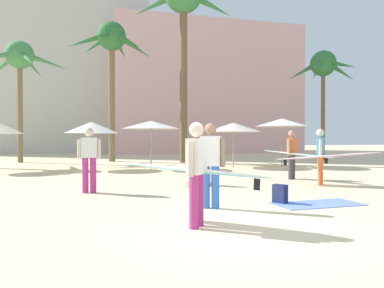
# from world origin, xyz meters

# --- Properties ---
(ground) EXTENTS (120.00, 120.00, 0.00)m
(ground) POSITION_xyz_m (0.00, 0.00, 0.00)
(ground) COLOR beige
(hotel_pink) EXTENTS (18.73, 9.59, 12.77)m
(hotel_pink) POSITION_xyz_m (8.76, 31.69, 6.39)
(hotel_pink) COLOR beige
(hotel_pink) RESTS_ON ground
(palm_tree_far_left) EXTENTS (5.21, 5.17, 7.17)m
(palm_tree_far_left) POSITION_xyz_m (-6.53, 17.93, 5.97)
(palm_tree_far_left) COLOR brown
(palm_tree_far_left) RESTS_ON ground
(palm_tree_left) EXTENTS (5.22, 5.05, 8.61)m
(palm_tree_left) POSITION_xyz_m (-1.27, 17.50, 7.13)
(palm_tree_left) COLOR brown
(palm_tree_left) RESTS_ON ground
(palm_tree_center) EXTENTS (4.35, 4.75, 7.13)m
(palm_tree_center) POSITION_xyz_m (12.10, 15.21, 6.01)
(palm_tree_center) COLOR brown
(palm_tree_center) RESTS_ON ground
(palm_tree_right) EXTENTS (6.20, 6.48, 11.03)m
(palm_tree_right) POSITION_xyz_m (2.76, 15.43, 9.21)
(palm_tree_right) COLOR brown
(palm_tree_right) RESTS_ON ground
(cafe_umbrella_0) EXTENTS (2.67, 2.67, 2.42)m
(cafe_umbrella_0) POSITION_xyz_m (6.77, 10.93, 2.22)
(cafe_umbrella_0) COLOR gray
(cafe_umbrella_0) RESTS_ON ground
(cafe_umbrella_2) EXTENTS (2.41, 2.41, 2.19)m
(cafe_umbrella_2) POSITION_xyz_m (-2.44, 11.64, 1.92)
(cafe_umbrella_2) COLOR gray
(cafe_umbrella_2) RESTS_ON ground
(cafe_umbrella_3) EXTENTS (2.80, 2.80, 2.21)m
(cafe_umbrella_3) POSITION_xyz_m (4.35, 11.40, 1.98)
(cafe_umbrella_3) COLOR gray
(cafe_umbrella_3) RESTS_ON ground
(cafe_umbrella_4) EXTENTS (2.73, 2.73, 2.25)m
(cafe_umbrella_4) POSITION_xyz_m (0.24, 11.39, 2.06)
(cafe_umbrella_4) COLOR gray
(cafe_umbrella_4) RESTS_ON ground
(beach_towel) EXTENTS (1.96, 0.98, 0.01)m
(beach_towel) POSITION_xyz_m (2.37, 1.40, 0.01)
(beach_towel) COLOR #6684E0
(beach_towel) RESTS_ON ground
(backpack) EXTENTS (0.33, 0.35, 0.42)m
(backpack) POSITION_xyz_m (1.64, 1.71, 0.20)
(backpack) COLOR #1B2349
(backpack) RESTS_ON ground
(person_near_left) EXTENTS (1.66, 2.53, 1.71)m
(person_near_left) POSITION_xyz_m (4.37, 5.78, 0.92)
(person_near_left) COLOR #3D3D42
(person_near_left) RESTS_ON ground
(person_mid_center) EXTENTS (2.76, 1.82, 1.73)m
(person_mid_center) POSITION_xyz_m (4.42, 4.18, 0.93)
(person_mid_center) COLOR orange
(person_mid_center) RESTS_ON ground
(person_far_right) EXTENTS (0.95, 0.74, 0.91)m
(person_far_right) POSITION_xyz_m (0.88, 4.98, 0.32)
(person_far_right) COLOR #D1A889
(person_far_right) RESTS_ON ground
(person_near_right) EXTENTS (2.35, 2.20, 1.70)m
(person_near_right) POSITION_xyz_m (-0.73, 0.25, 0.92)
(person_near_right) COLOR #B7337F
(person_near_right) RESTS_ON ground
(person_far_left) EXTENTS (0.60, 0.25, 1.72)m
(person_far_left) POSITION_xyz_m (-2.45, 4.42, 0.94)
(person_far_left) COLOR #B7337F
(person_far_left) RESTS_ON ground
(person_mid_left) EXTENTS (0.57, 0.39, 1.75)m
(person_mid_left) POSITION_xyz_m (-0.02, 1.58, 0.96)
(person_mid_left) COLOR blue
(person_mid_left) RESTS_ON ground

